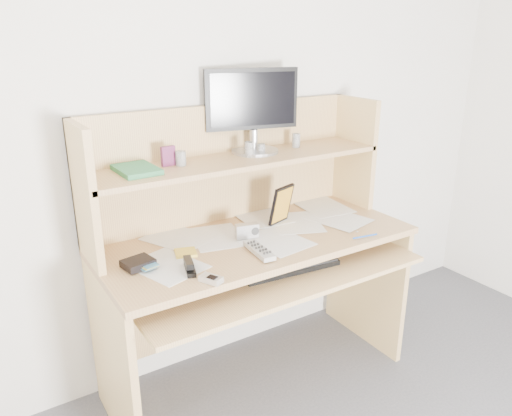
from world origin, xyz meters
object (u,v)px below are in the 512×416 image
game_case (281,205)px  monitor (252,108)px  tv_remote (259,250)px  keyboard (287,265)px  desk (248,243)px

game_case → monitor: (-0.07, 0.15, 0.43)m
tv_remote → monitor: bearing=67.3°
tv_remote → game_case: (0.27, 0.22, 0.08)m
keyboard → tv_remote: tv_remote is taller
keyboard → game_case: bearing=66.9°
tv_remote → keyboard: bearing=3.4°
tv_remote → monitor: (0.20, 0.37, 0.52)m
desk → tv_remote: bearing=-110.7°
desk → monitor: 0.62m
desk → tv_remote: desk is taller
desk → keyboard: bearing=-76.7°
desk → monitor: size_ratio=3.24×
keyboard → monitor: (0.06, 0.38, 0.62)m
desk → monitor: bearing=51.6°
desk → tv_remote: (-0.09, -0.23, 0.07)m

